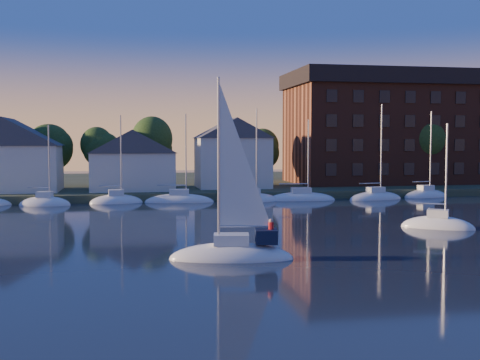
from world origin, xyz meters
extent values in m
plane|color=black|center=(0.00, 0.00, 0.00)|extent=(260.00, 260.00, 0.00)
cube|color=#384126|center=(0.00, 75.00, 0.00)|extent=(160.00, 50.00, 2.00)
cube|color=brown|center=(0.00, 52.00, 0.00)|extent=(120.00, 3.00, 1.00)
cube|color=silver|center=(-22.00, 58.00, 4.00)|extent=(13.00, 9.00, 6.00)
cube|color=silver|center=(-6.00, 57.00, 3.50)|extent=(11.00, 8.00, 5.00)
cube|color=silver|center=(8.00, 59.00, 4.50)|extent=(10.00, 8.00, 7.00)
cube|color=brown|center=(34.00, 65.00, 8.50)|extent=(30.00, 16.00, 15.00)
cube|color=black|center=(34.00, 65.00, 17.20)|extent=(31.00, 17.00, 2.40)
cylinder|color=#39271A|center=(-18.00, 63.00, 2.75)|extent=(0.50, 0.50, 3.50)
sphere|color=#1C3613|center=(-18.00, 63.00, 7.20)|extent=(5.40, 5.40, 5.40)
cylinder|color=#39271A|center=(-10.00, 63.00, 2.75)|extent=(0.50, 0.50, 3.50)
sphere|color=#1C3613|center=(-10.00, 63.00, 7.20)|extent=(5.40, 5.40, 5.40)
cylinder|color=#39271A|center=(-2.00, 63.00, 2.75)|extent=(0.50, 0.50, 3.50)
sphere|color=#1C3613|center=(-2.00, 63.00, 7.20)|extent=(5.40, 5.40, 5.40)
cylinder|color=#39271A|center=(6.00, 63.00, 2.75)|extent=(0.50, 0.50, 3.50)
sphere|color=#1C3613|center=(6.00, 63.00, 7.20)|extent=(5.40, 5.40, 5.40)
cylinder|color=#39271A|center=(14.00, 63.00, 2.75)|extent=(0.50, 0.50, 3.50)
sphere|color=#1C3613|center=(14.00, 63.00, 7.20)|extent=(5.40, 5.40, 5.40)
cylinder|color=#39271A|center=(22.00, 63.00, 2.75)|extent=(0.50, 0.50, 3.50)
sphere|color=#1C3613|center=(22.00, 63.00, 7.20)|extent=(5.40, 5.40, 5.40)
cylinder|color=#39271A|center=(30.00, 63.00, 2.75)|extent=(0.50, 0.50, 3.50)
sphere|color=#1C3613|center=(30.00, 63.00, 7.20)|extent=(5.40, 5.40, 5.40)
cylinder|color=#39271A|center=(38.00, 63.00, 2.75)|extent=(0.50, 0.50, 3.50)
sphere|color=#1C3613|center=(38.00, 63.00, 7.20)|extent=(5.40, 5.40, 5.40)
cylinder|color=#39271A|center=(46.00, 63.00, 2.75)|extent=(0.50, 0.50, 3.50)
sphere|color=#1C3613|center=(46.00, 63.00, 7.20)|extent=(5.40, 5.40, 5.40)
ellipsoid|color=white|center=(-16.00, 49.00, 0.00)|extent=(7.50, 2.40, 2.20)
cube|color=white|center=(-16.00, 49.00, 1.30)|extent=(2.10, 1.32, 0.70)
cylinder|color=#A5A8AD|center=(-15.25, 49.00, 5.95)|extent=(0.16, 0.16, 10.00)
cylinder|color=#A5A8AD|center=(-16.82, 49.00, 2.15)|extent=(3.15, 0.12, 0.12)
ellipsoid|color=white|center=(-8.00, 49.00, 0.00)|extent=(7.50, 2.40, 2.20)
cube|color=white|center=(-8.00, 49.00, 1.30)|extent=(2.10, 1.32, 0.70)
cylinder|color=#A5A8AD|center=(-7.25, 49.00, 5.95)|extent=(0.16, 0.16, 10.00)
cylinder|color=#A5A8AD|center=(-8.82, 49.00, 2.15)|extent=(3.15, 0.12, 0.12)
ellipsoid|color=white|center=(0.00, 49.00, 0.00)|extent=(7.50, 2.40, 2.20)
cube|color=white|center=(0.00, 49.00, 1.30)|extent=(2.10, 1.32, 0.70)
cylinder|color=#A5A8AD|center=(0.75, 49.00, 5.95)|extent=(0.16, 0.16, 10.00)
cylinder|color=#A5A8AD|center=(-0.82, 49.00, 2.15)|extent=(3.15, 0.12, 0.12)
ellipsoid|color=white|center=(8.00, 49.00, 0.00)|extent=(7.50, 2.40, 2.20)
cube|color=white|center=(8.00, 49.00, 1.30)|extent=(2.10, 1.32, 0.70)
cylinder|color=#A5A8AD|center=(8.75, 49.00, 5.95)|extent=(0.16, 0.16, 10.00)
cylinder|color=#A5A8AD|center=(7.17, 49.00, 2.15)|extent=(3.15, 0.12, 0.12)
ellipsoid|color=white|center=(16.00, 49.00, 0.00)|extent=(7.50, 2.40, 2.20)
cube|color=white|center=(16.00, 49.00, 1.30)|extent=(2.10, 1.32, 0.70)
cylinder|color=#A5A8AD|center=(16.75, 49.00, 5.95)|extent=(0.16, 0.16, 10.00)
cylinder|color=#A5A8AD|center=(15.18, 49.00, 2.15)|extent=(3.15, 0.12, 0.12)
ellipsoid|color=white|center=(24.00, 49.00, 0.00)|extent=(7.50, 2.40, 2.20)
cube|color=white|center=(24.00, 49.00, 1.30)|extent=(2.10, 1.32, 0.70)
cylinder|color=#A5A8AD|center=(24.75, 49.00, 5.95)|extent=(0.16, 0.16, 10.00)
cylinder|color=#A5A8AD|center=(23.18, 49.00, 2.15)|extent=(3.15, 0.12, 0.12)
ellipsoid|color=white|center=(32.00, 49.00, 0.00)|extent=(7.50, 2.40, 2.20)
cube|color=white|center=(32.00, 49.00, 1.30)|extent=(2.10, 1.32, 0.70)
cylinder|color=#A5A8AD|center=(32.75, 49.00, 5.95)|extent=(0.16, 0.16, 10.00)
cylinder|color=#A5A8AD|center=(31.18, 49.00, 2.15)|extent=(3.15, 0.12, 0.12)
ellipsoid|color=white|center=(-0.15, 12.74, 0.00)|extent=(8.38, 3.93, 2.20)
cube|color=white|center=(-0.15, 12.74, 1.30)|extent=(2.46, 1.79, 0.70)
cylinder|color=#A5A8AD|center=(-0.94, 12.88, 6.32)|extent=(0.16, 0.16, 10.74)
cylinder|color=#A5A8AD|center=(0.72, 12.59, 2.15)|extent=(3.35, 0.69, 0.12)
cube|color=black|center=(2.07, 12.36, 1.50)|extent=(1.64, 1.77, 0.90)
ellipsoid|color=white|center=(19.94, 22.98, 0.00)|extent=(6.40, 5.20, 2.20)
cube|color=white|center=(19.94, 22.98, 1.30)|extent=(2.11, 1.94, 0.70)
cylinder|color=#A5A8AD|center=(20.46, 22.64, 5.04)|extent=(0.16, 0.16, 8.19)
cylinder|color=#A5A8AD|center=(19.36, 23.36, 2.15)|extent=(2.27, 1.54, 0.12)
camera|label=1|loc=(-6.68, -25.07, 7.66)|focal=45.00mm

